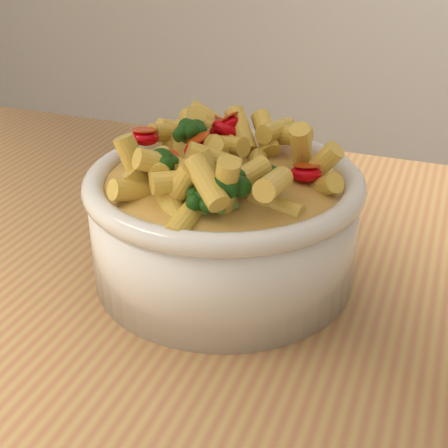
% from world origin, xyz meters
% --- Properties ---
extents(table, '(1.20, 0.80, 0.90)m').
position_xyz_m(table, '(0.00, 0.00, 0.80)').
color(table, '#A37C46').
rests_on(table, ground).
extents(serving_bowl, '(0.25, 0.25, 0.11)m').
position_xyz_m(serving_bowl, '(0.09, 0.05, 0.95)').
color(serving_bowl, silver).
rests_on(serving_bowl, table).
extents(pasta_salad, '(0.19, 0.19, 0.04)m').
position_xyz_m(pasta_salad, '(0.09, 0.05, 1.02)').
color(pasta_salad, '#F7CA4E').
rests_on(pasta_salad, serving_bowl).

